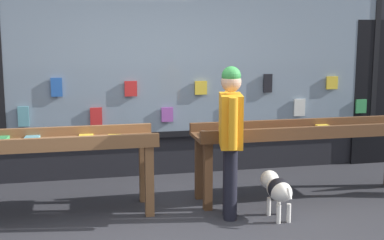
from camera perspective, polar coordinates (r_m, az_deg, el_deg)
The scene contains 6 objects.
ground_plane at distance 5.22m, azimuth 0.24°, elevation -12.48°, with size 40.00×40.00×0.00m, color #2D2D33.
shopfront_facade at distance 7.20m, azimuth -3.38°, elevation 8.16°, with size 7.67×0.29×3.62m.
display_table_left at distance 5.84m, azimuth -17.19°, elevation -3.02°, with size 2.69×0.66×0.90m.
display_table_right at distance 6.39m, azimuth 12.12°, elevation -1.82°, with size 2.69×0.58×0.89m.
person_browsing at distance 5.53m, azimuth 4.14°, elevation -1.24°, with size 0.30×0.63×1.60m.
small_dog at distance 5.72m, azimuth 9.09°, elevation -7.24°, with size 0.25×0.64×0.46m.
Camera 1 is at (-1.07, -4.72, 1.97)m, focal length 50.00 mm.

